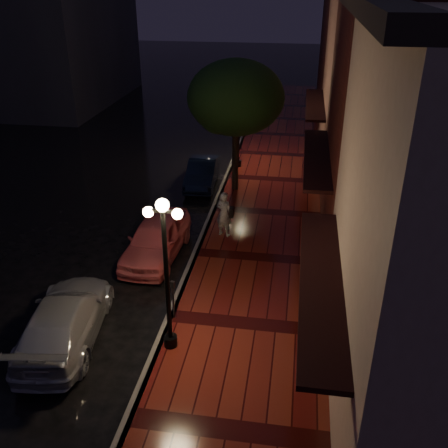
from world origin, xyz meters
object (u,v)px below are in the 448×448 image
Objects in this scene: silver_car at (65,319)px; parking_meter at (173,296)px; woman_with_umbrella at (224,196)px; pink_car at (156,239)px; streetlamp_near at (166,268)px; navy_car at (202,173)px; streetlamp_far at (238,119)px; street_tree at (236,100)px.

silver_car is 3.01m from parking_meter.
silver_car is at bearing -137.96° from parking_meter.
pink_car is at bearing 58.04° from woman_with_umbrella.
streetlamp_near is at bearing -62.27° from parking_meter.
silver_car reaches higher than navy_car.
streetlamp_far is at bearing -109.73° from silver_car.
pink_car is 4.92m from silver_car.
street_tree is 12.00m from silver_car.
street_tree is at bearing 75.25° from pink_car.
parking_meter is (-0.20, 1.20, -1.70)m from streetlamp_near.
silver_car is (-1.55, -11.61, 0.05)m from navy_car.
streetlamp_far reaches higher than silver_car.
street_tree reaches higher than parking_meter.
street_tree is at bearing -85.09° from streetlamp_far.
parking_meter is (-0.46, -9.79, -3.34)m from street_tree.
streetlamp_far reaches higher than woman_with_umbrella.
streetlamp_far is 3.44m from street_tree.
streetlamp_near is at bearing -91.35° from street_tree.
street_tree reaches higher than streetlamp_far.
street_tree is 2.34× the size of woman_with_umbrella.
streetlamp_near is at bearing 105.89° from woman_with_umbrella.
streetlamp_far is 0.74× the size of street_tree.
parking_meter is at bearing -90.89° from streetlamp_far.
parking_meter is at bearing 102.82° from woman_with_umbrella.
street_tree is 1.26× the size of silver_car.
streetlamp_far is at bearing -66.75° from woman_with_umbrella.
streetlamp_near reaches higher than parking_meter.
parking_meter is at bearing -64.30° from pink_car.
navy_car is (-1.39, -2.40, -1.99)m from streetlamp_far.
silver_car is (-2.94, -0.01, -1.93)m from streetlamp_near.
streetlamp_near is 11.12m from street_tree.
pink_car is 1.13× the size of navy_car.
pink_car is 1.70× the size of woman_with_umbrella.
street_tree is at bearing 88.65° from streetlamp_near.
street_tree is (0.26, -3.01, 1.64)m from streetlamp_far.
streetlamp_far is 3.48× the size of parking_meter.
navy_car is 11.71m from silver_car.
street_tree is at bearing 105.57° from parking_meter.
streetlamp_near is 11.85m from navy_car.
street_tree is 10.36m from parking_meter.
streetlamp_far is at bearing 56.80° from navy_car.
silver_car is 1.86× the size of woman_with_umbrella.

